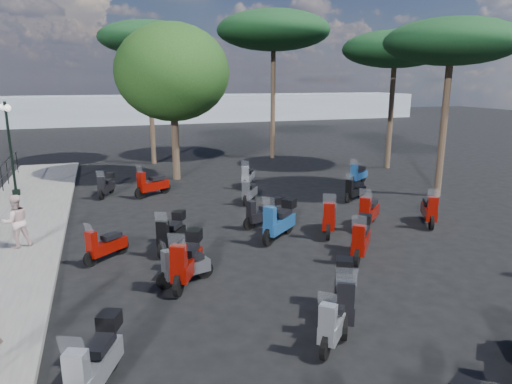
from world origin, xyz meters
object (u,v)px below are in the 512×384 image
object	(u,v)px
pedestrian_far	(16,221)
scooter_19	(361,239)
scooter_12	(344,296)
scooter_14	(329,218)
broadleaf_tree	(172,73)
pine_2	(147,39)
scooter_20	(369,213)
scooter_9	(279,222)
scooter_1	(95,364)
scooter_2	(105,246)
scooter_27	(358,175)
scooter_25	(429,211)
scooter_10	(152,185)
lamp_post_2	(10,143)
scooter_8	(184,268)
scooter_4	(106,186)
scooter_7	(187,261)
scooter_13	(263,213)
scooter_3	(171,234)
pine_0	(274,31)
scooter_26	(355,191)
pine_3	(452,42)
scooter_15	(249,193)
scooter_6	(334,322)
scooter_21	(248,177)

from	to	relation	value
pedestrian_far	scooter_19	world-z (taller)	pedestrian_far
scooter_12	scooter_14	distance (m)	5.42
broadleaf_tree	pine_2	bearing A→B (deg)	96.72
scooter_19	scooter_20	distance (m)	2.80
scooter_9	scooter_1	bearing A→B (deg)	96.08
scooter_2	scooter_27	xyz separation A→B (m)	(11.37, 5.96, 0.02)
scooter_12	scooter_25	world-z (taller)	scooter_12
pedestrian_far	scooter_10	size ratio (longest dim) A/B	0.96
lamp_post_2	scooter_8	world-z (taller)	lamp_post_2
scooter_4	scooter_8	distance (m)	9.57
scooter_7	broadleaf_tree	bearing A→B (deg)	-70.91
scooter_12	scooter_13	bearing A→B (deg)	-66.50
scooter_14	broadleaf_tree	world-z (taller)	broadleaf_tree
scooter_2	scooter_12	size ratio (longest dim) A/B	0.73
scooter_13	broadleaf_tree	world-z (taller)	broadleaf_tree
scooter_3	scooter_7	xyz separation A→B (m)	(0.02, -2.29, 0.06)
scooter_3	pine_0	distance (m)	17.77
scooter_26	scooter_14	bearing A→B (deg)	108.34
scooter_9	pine_3	size ratio (longest dim) A/B	0.21
scooter_9	scooter_20	bearing A→B (deg)	-128.56
scooter_14	scooter_26	xyz separation A→B (m)	(2.90, 3.30, -0.09)
scooter_13	pine_3	distance (m)	10.22
pedestrian_far	scooter_15	distance (m)	8.37
scooter_19	scooter_15	bearing A→B (deg)	-41.20
scooter_6	scooter_13	xyz separation A→B (m)	(1.12, 6.92, 0.02)
scooter_4	broadleaf_tree	world-z (taller)	broadleaf_tree
pedestrian_far	scooter_6	world-z (taller)	pedestrian_far
scooter_13	scooter_25	world-z (taller)	scooter_25
lamp_post_2	scooter_2	bearing A→B (deg)	-87.51
scooter_3	scooter_12	world-z (taller)	scooter_12
scooter_6	scooter_13	size ratio (longest dim) A/B	0.85
pine_0	broadleaf_tree	bearing A→B (deg)	-146.90
pedestrian_far	scooter_15	bearing A→B (deg)	178.89
scooter_14	scooter_26	bearing A→B (deg)	-101.45
scooter_14	scooter_21	size ratio (longest dim) A/B	1.12
scooter_7	broadleaf_tree	xyz separation A→B (m)	(1.70, 11.88, 4.51)
scooter_9	broadleaf_tree	distance (m)	10.81
broadleaf_tree	scooter_21	bearing A→B (deg)	-44.62
scooter_2	broadleaf_tree	size ratio (longest dim) A/B	0.16
broadleaf_tree	pine_3	bearing A→B (deg)	-34.94
scooter_4	scooter_14	size ratio (longest dim) A/B	0.87
scooter_20	pine_3	distance (m)	8.07
scooter_3	scooter_15	bearing A→B (deg)	-98.83
scooter_8	scooter_1	bearing A→B (deg)	133.55
scooter_2	scooter_9	bearing A→B (deg)	-128.89
scooter_4	scooter_27	xyz separation A→B (m)	(11.18, -1.35, -0.02)
scooter_14	scooter_20	world-z (taller)	scooter_14
scooter_15	broadleaf_tree	distance (m)	7.37
scooter_3	scooter_10	size ratio (longest dim) A/B	0.93
pine_3	pine_0	bearing A→B (deg)	105.52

